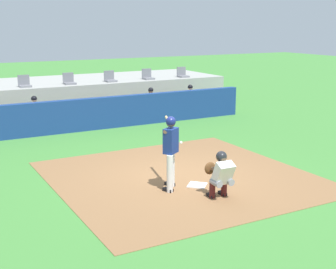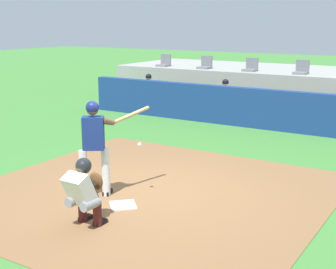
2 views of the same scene
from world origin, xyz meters
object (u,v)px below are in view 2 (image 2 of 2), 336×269
at_px(home_plate, 123,205).
at_px(stadium_seat_1, 205,65).
at_px(stadium_seat_3, 301,70).
at_px(stadium_seat_2, 251,67).
at_px(batter_at_plate, 95,143).
at_px(dugout_player_0, 147,91).
at_px(dugout_player_1, 223,98).
at_px(stadium_seat_0, 164,63).
at_px(catcher_crouched, 85,190).

relative_size(home_plate, stadium_seat_1, 0.92).
xyz_separation_m(home_plate, stadium_seat_3, (0.00, 10.18, 1.51)).
height_order(home_plate, stadium_seat_2, stadium_seat_2).
bearing_deg(batter_at_plate, dugout_player_0, 118.50).
relative_size(dugout_player_1, stadium_seat_2, 2.71).
bearing_deg(home_plate, stadium_seat_0, 118.69).
relative_size(catcher_crouched, stadium_seat_2, 4.16).
xyz_separation_m(dugout_player_1, stadium_seat_1, (-1.76, 2.03, 0.86)).
height_order(catcher_crouched, dugout_player_0, dugout_player_0).
distance_m(home_plate, dugout_player_0, 9.60).
xyz_separation_m(batter_at_plate, stadium_seat_1, (-3.03, 10.06, 0.50)).
bearing_deg(stadium_seat_0, dugout_player_1, -29.35).
xyz_separation_m(stadium_seat_0, stadium_seat_1, (1.86, 0.00, 0.00)).
relative_size(dugout_player_1, stadium_seat_3, 2.71).
relative_size(dugout_player_0, stadium_seat_2, 2.71).
bearing_deg(catcher_crouched, stadium_seat_3, 90.00).
distance_m(home_plate, catcher_crouched, 1.13).
bearing_deg(stadium_seat_3, stadium_seat_1, 180.00).
relative_size(catcher_crouched, dugout_player_0, 1.54).
height_order(stadium_seat_0, stadium_seat_1, same).
distance_m(home_plate, batter_at_plate, 1.23).
distance_m(batter_at_plate, stadium_seat_2, 10.14).
bearing_deg(dugout_player_0, home_plate, -58.23).
bearing_deg(dugout_player_1, catcher_crouched, -77.90).
bearing_deg(batter_at_plate, stadium_seat_0, 115.90).
distance_m(batter_at_plate, stadium_seat_3, 10.10).
relative_size(dugout_player_0, stadium_seat_0, 2.71).
bearing_deg(stadium_seat_3, catcher_crouched, -90.00).
xyz_separation_m(catcher_crouched, dugout_player_0, (-5.04, 9.12, 0.06)).
height_order(batter_at_plate, dugout_player_1, batter_at_plate).
xyz_separation_m(stadium_seat_1, stadium_seat_3, (3.71, 0.00, 0.00)).
bearing_deg(stadium_seat_2, catcher_crouched, -80.54).
relative_size(batter_at_plate, stadium_seat_0, 3.76).
height_order(home_plate, stadium_seat_1, stadium_seat_1).
xyz_separation_m(home_plate, stadium_seat_1, (-3.71, 10.18, 1.51)).
distance_m(stadium_seat_0, stadium_seat_3, 5.57).
bearing_deg(dugout_player_0, stadium_seat_1, 56.84).
relative_size(home_plate, stadium_seat_2, 0.92).
bearing_deg(stadium_seat_3, batter_at_plate, -93.91).
bearing_deg(dugout_player_0, dugout_player_1, 0.00).
relative_size(dugout_player_0, stadium_seat_3, 2.71).
bearing_deg(catcher_crouched, batter_at_plate, 122.19).
height_order(batter_at_plate, stadium_seat_2, stadium_seat_2).
bearing_deg(home_plate, dugout_player_1, 103.49).
height_order(dugout_player_0, stadium_seat_3, stadium_seat_3).
xyz_separation_m(stadium_seat_2, stadium_seat_3, (1.86, 0.00, 0.00)).
xyz_separation_m(home_plate, stadium_seat_2, (-1.86, 10.18, 1.51)).
height_order(dugout_player_1, stadium_seat_1, stadium_seat_1).
distance_m(stadium_seat_1, stadium_seat_2, 1.86).
xyz_separation_m(stadium_seat_1, stadium_seat_2, (1.86, 0.00, 0.00)).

